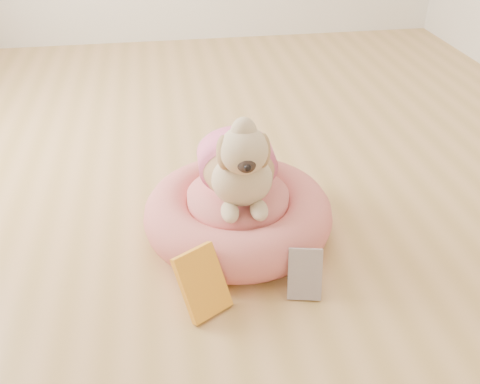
{
  "coord_description": "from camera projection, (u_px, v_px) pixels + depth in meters",
  "views": [
    {
      "loc": [
        -0.33,
        -2.11,
        1.32
      ],
      "look_at": [
        -0.05,
        -0.44,
        0.23
      ],
      "focal_mm": 40.0,
      "sensor_mm": 36.0,
      "label": 1
    }
  ],
  "objects": [
    {
      "name": "dog",
      "position": [
        238.0,
        147.0,
        1.98
      ],
      "size": [
        0.38,
        0.54,
        0.39
      ],
      "primitive_type": null,
      "rotation": [
        0.0,
        0.0,
        -0.04
      ],
      "color": "olive",
      "rests_on": "pet_bed"
    },
    {
      "name": "book_yellow",
      "position": [
        202.0,
        283.0,
        1.77
      ],
      "size": [
        0.2,
        0.2,
        0.22
      ],
      "primitive_type": "cube",
      "rotation": [
        -0.5,
        0.0,
        0.53
      ],
      "color": "yellow",
      "rests_on": "floor"
    },
    {
      "name": "floor",
      "position": [
        237.0,
        182.0,
        2.51
      ],
      "size": [
        4.5,
        4.5,
        0.0
      ],
      "primitive_type": "plane",
      "color": "tan",
      "rests_on": "ground"
    },
    {
      "name": "book_white",
      "position": [
        305.0,
        274.0,
        1.84
      ],
      "size": [
        0.13,
        0.12,
        0.17
      ],
      "primitive_type": "cube",
      "rotation": [
        -0.43,
        0.0,
        -0.22
      ],
      "color": "white",
      "rests_on": "floor"
    },
    {
      "name": "pet_bed",
      "position": [
        238.0,
        214.0,
        2.14
      ],
      "size": [
        0.75,
        0.75,
        0.19
      ],
      "color": "#D15162",
      "rests_on": "floor"
    }
  ]
}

